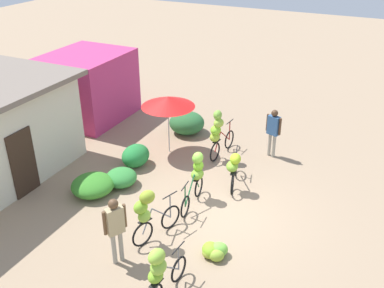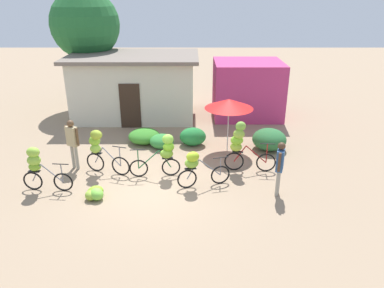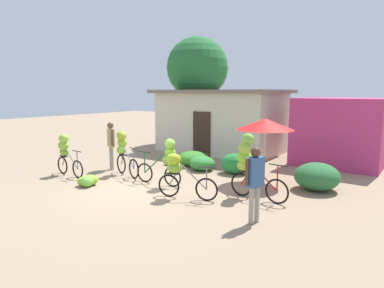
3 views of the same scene
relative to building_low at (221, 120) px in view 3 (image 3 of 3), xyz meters
The scene contains 17 objects.
ground_plane 7.44m from the building_low, 78.12° to the right, with size 60.00×60.00×0.00m, color #967D63.
building_low is the anchor object (origin of this frame).
shop_pink 5.40m from the building_low, ahead, with size 3.20×2.80×2.63m, color #B8336C.
tree_behind_building 3.99m from the building_low, 147.36° to the left, with size 3.38×3.38×5.85m.
hedge_bush_front_left 3.75m from the building_low, 77.05° to the right, with size 1.27×1.26×0.56m, color #367F27.
hedge_bush_front_right 4.42m from the building_low, 68.75° to the right, with size 0.95×0.95×0.53m, color #328237.
hedge_bush_mid 4.76m from the building_low, 53.33° to the right, with size 1.04×0.84×0.71m, color #247D37.
hedge_bush_by_door 7.13m from the building_low, 35.80° to the right, with size 1.30×1.33×0.81m, color #2A6634.
market_umbrella 5.90m from the building_low, 46.02° to the right, with size 1.81×1.81×2.05m.
bicycle_leftmost 7.56m from the building_low, 104.87° to the right, with size 1.57×0.40×1.43m.
bicycle_near_pile 6.10m from the building_low, 93.36° to the right, with size 1.56×0.63×1.53m.
bicycle_center_loaded 6.63m from the building_low, 74.04° to the right, with size 1.68×0.36×1.48m.
bicycle_by_shop 7.67m from the building_low, 68.02° to the right, with size 1.68×0.59×1.24m.
bicycle_rightmost 7.39m from the building_low, 53.69° to the right, with size 1.74×0.47×1.77m.
banana_pile_on_ground 7.87m from the building_low, 91.29° to the right, with size 0.69×0.78×0.35m.
person_vendor 5.94m from the building_low, 102.78° to the right, with size 0.52×0.37×1.77m.
person_bystander 9.23m from the building_low, 54.84° to the right, with size 0.32×0.55×1.70m.
Camera 3 is at (6.89, -7.11, 2.88)m, focal length 32.03 mm.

